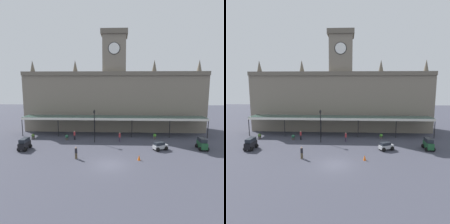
# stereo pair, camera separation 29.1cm
# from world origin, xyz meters

# --- Properties ---
(ground_plane) EXTENTS (140.00, 140.00, 0.00)m
(ground_plane) POSITION_xyz_m (0.00, 0.00, 0.00)
(ground_plane) COLOR #3D3E4B
(station_building) EXTENTS (38.05, 6.68, 21.00)m
(station_building) POSITION_xyz_m (-0.00, 19.78, 6.99)
(station_building) COLOR slate
(station_building) RESTS_ON ground
(entrance_canopy) EXTENTS (35.48, 3.26, 3.77)m
(entrance_canopy) POSITION_xyz_m (-0.00, 14.22, 3.63)
(entrance_canopy) COLOR #38564C
(entrance_canopy) RESTS_ON ground
(car_silver_estate) EXTENTS (2.43, 2.12, 1.27)m
(car_silver_estate) POSITION_xyz_m (7.46, 5.87, 0.56)
(car_silver_estate) COLOR #B2B5BA
(car_silver_estate) RESTS_ON ground
(car_green_van) EXTENTS (1.67, 2.44, 1.77)m
(car_green_van) POSITION_xyz_m (14.06, 6.50, 0.81)
(car_green_van) COLOR #1E512D
(car_green_van) RESTS_ON ground
(car_black_van) EXTENTS (1.61, 2.41, 1.77)m
(car_black_van) POSITION_xyz_m (-13.46, 5.18, 0.81)
(car_black_van) COLOR black
(car_black_van) RESTS_ON ground
(pedestrian_beside_cars) EXTENTS (0.36, 0.34, 1.67)m
(pedestrian_beside_cars) POSITION_xyz_m (-6.96, 10.80, 0.91)
(pedestrian_beside_cars) COLOR black
(pedestrian_beside_cars) RESTS_ON ground
(pedestrian_crossing_forecourt) EXTENTS (0.35, 0.34, 1.67)m
(pedestrian_crossing_forecourt) POSITION_xyz_m (1.24, 9.95, 0.91)
(pedestrian_crossing_forecourt) COLOR #3F384C
(pedestrian_crossing_forecourt) RESTS_ON ground
(pedestrian_near_entrance) EXTENTS (0.34, 0.35, 1.67)m
(pedestrian_near_entrance) POSITION_xyz_m (-4.65, 1.79, 0.91)
(pedestrian_near_entrance) COLOR brown
(pedestrian_near_entrance) RESTS_ON ground
(victorian_lamppost) EXTENTS (0.30, 0.30, 5.74)m
(victorian_lamppost) POSITION_xyz_m (-3.11, 9.40, 3.51)
(victorian_lamppost) COLOR black
(victorian_lamppost) RESTS_ON ground
(traffic_cone) EXTENTS (0.40, 0.40, 0.72)m
(traffic_cone) POSITION_xyz_m (3.86, 1.65, 0.36)
(traffic_cone) COLOR orange
(traffic_cone) RESTS_ON ground
(planter_by_canopy) EXTENTS (0.60, 0.60, 0.96)m
(planter_by_canopy) POSITION_xyz_m (-8.34, 10.66, 0.49)
(planter_by_canopy) COLOR #47423D
(planter_by_canopy) RESTS_ON ground
(planter_near_kerb) EXTENTS (0.60, 0.60, 0.96)m
(planter_near_kerb) POSITION_xyz_m (-14.74, 11.02, 0.49)
(planter_near_kerb) COLOR #47423D
(planter_near_kerb) RESTS_ON ground
(planter_forecourt_centre) EXTENTS (0.60, 0.60, 0.96)m
(planter_forecourt_centre) POSITION_xyz_m (7.72, 12.08, 0.49)
(planter_forecourt_centre) COLOR #47423D
(planter_forecourt_centre) RESTS_ON ground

